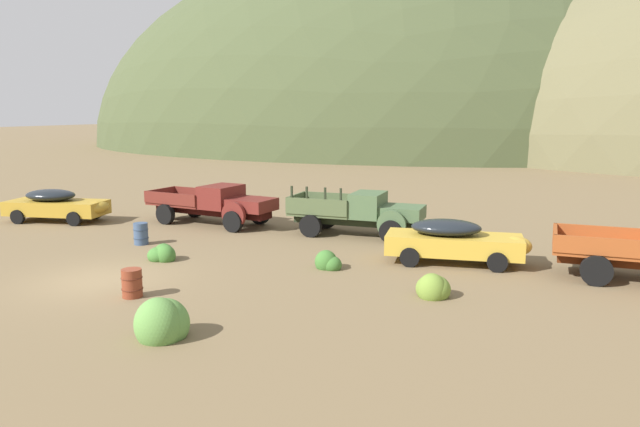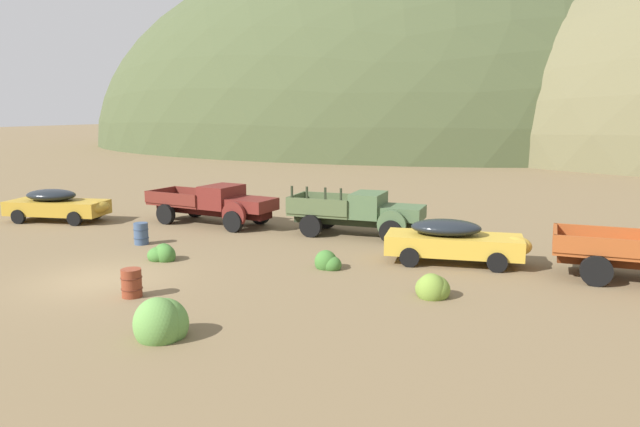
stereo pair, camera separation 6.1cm
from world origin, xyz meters
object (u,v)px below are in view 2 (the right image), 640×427
(car_mustard, at_px, (60,205))
(truck_weathered_green, at_px, (366,213))
(oil_drum_foreground, at_px, (141,234))
(car_faded_yellow, at_px, (458,241))
(oil_drum_by_truck, at_px, (132,283))
(truck_oxblood, at_px, (221,204))

(car_mustard, distance_m, truck_weathered_green, 15.01)
(oil_drum_foreground, bearing_deg, car_faded_yellow, 10.52)
(truck_weathered_green, height_order, car_faded_yellow, truck_weathered_green)
(oil_drum_by_truck, bearing_deg, oil_drum_foreground, 128.94)
(truck_weathered_green, relative_size, oil_drum_by_truck, 7.06)
(truck_oxblood, height_order, oil_drum_foreground, truck_oxblood)
(car_mustard, relative_size, oil_drum_by_truck, 6.32)
(truck_oxblood, distance_m, oil_drum_by_truck, 10.99)
(car_faded_yellow, relative_size, oil_drum_by_truck, 6.24)
(truck_oxblood, distance_m, car_faded_yellow, 11.91)
(truck_oxblood, relative_size, truck_weathered_green, 1.12)
(oil_drum_foreground, bearing_deg, car_mustard, 161.76)
(car_mustard, height_order, truck_weathered_green, truck_weathered_green)
(car_faded_yellow, bearing_deg, truck_weathered_green, 135.64)
(car_faded_yellow, xyz_separation_m, oil_drum_by_truck, (-7.82, -7.79, -0.40))
(truck_oxblood, relative_size, oil_drum_by_truck, 7.91)
(oil_drum_foreground, bearing_deg, truck_weathered_green, 34.57)
(car_mustard, relative_size, car_faded_yellow, 1.01)
(car_mustard, height_order, oil_drum_foreground, car_mustard)
(truck_weathered_green, xyz_separation_m, car_faded_yellow, (4.58, -3.02, -0.18))
(truck_oxblood, distance_m, oil_drum_foreground, 4.85)
(truck_oxblood, height_order, oil_drum_by_truck, truck_oxblood)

